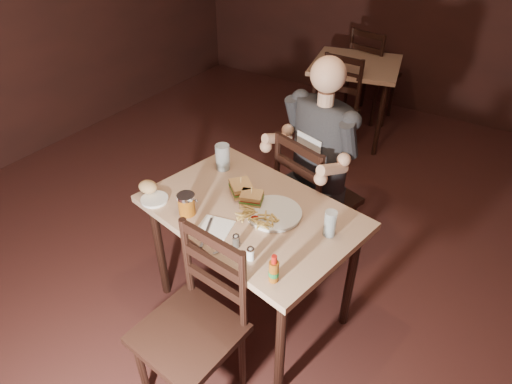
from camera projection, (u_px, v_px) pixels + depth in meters
The scene contains 24 objects.
room_shell at pixel (274, 109), 1.76m from camera, with size 7.00×7.00×7.00m.
main_table at pixel (251, 222), 2.29m from camera, with size 1.23×0.94×0.77m.
bg_table at pixel (355, 72), 4.13m from camera, with size 0.96×0.96×0.77m.
chair_far at pixel (317, 198), 2.81m from camera, with size 0.44×0.48×0.96m, color black, non-canonical shape.
chair_near at pixel (188, 333), 1.97m from camera, with size 0.43×0.47×0.94m, color black, non-canonical shape.
bg_chair_far at pixel (372, 74), 4.62m from camera, with size 0.45×0.49×0.97m, color black, non-canonical shape.
bg_chair_near at pixel (329, 113), 3.88m from camera, with size 0.43×0.47×0.93m, color black, non-canonical shape.
diner at pixel (318, 136), 2.51m from camera, with size 0.53×0.42×0.92m, color #2B2C2F, non-canonical shape.
dinner_plate at pixel (274, 214), 2.20m from camera, with size 0.28×0.28×0.02m, color white.
sandwich_left at pixel (241, 184), 2.30m from camera, with size 0.13×0.11×0.11m, color tan, non-canonical shape.
sandwich_right at pixel (252, 195), 2.23m from camera, with size 0.11×0.09×0.10m, color tan, non-canonical shape.
fries_pile at pixel (257, 216), 2.14m from camera, with size 0.23×0.16×0.04m, color tan, non-canonical shape.
ketchup_dollop at pixel (255, 218), 2.15m from camera, with size 0.04×0.04×0.01m, color maroon.
glass_left at pixel (223, 157), 2.52m from camera, with size 0.09×0.09×0.16m, color silver.
glass_right at pixel (330, 223), 2.04m from camera, with size 0.06×0.06×0.14m, color silver.
hot_sauce at pixel (274, 268), 1.80m from camera, with size 0.04×0.04×0.14m, color brown, non-canonical shape.
salt_shaker at pixel (251, 254), 1.92m from camera, with size 0.04×0.04×0.07m, color white, non-canonical shape.
pepper_shaker at pixel (236, 241), 1.99m from camera, with size 0.04×0.04×0.07m, color #38332D, non-canonical shape.
syrup_dispenser at pixel (187, 204), 2.18m from camera, with size 0.09×0.09×0.12m, color brown, non-canonical shape.
napkin at pixel (215, 227), 2.12m from camera, with size 0.16×0.15×0.00m, color white.
knife at pixel (206, 232), 2.08m from camera, with size 0.01×0.22×0.01m, color silver.
fork at pixel (227, 249), 1.99m from camera, with size 0.01×0.14×0.00m, color silver.
side_plate at pixel (155, 200), 2.30m from camera, with size 0.14×0.14×0.01m, color white.
bread_roll at pixel (148, 187), 2.33m from camera, with size 0.11×0.09×0.07m, color tan.
Camera 1 is at (0.82, -1.41, 2.15)m, focal length 30.00 mm.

